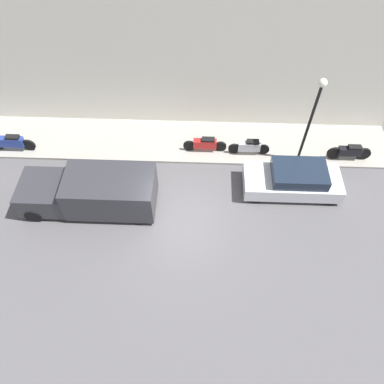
{
  "coord_description": "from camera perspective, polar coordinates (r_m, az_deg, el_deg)",
  "views": [
    {
      "loc": [
        -8.03,
        -0.81,
        12.62
      ],
      "look_at": [
        1.11,
        -0.47,
        0.6
      ],
      "focal_mm": 35.0,
      "sensor_mm": 36.0,
      "label": 1
    }
  ],
  "objects": [
    {
      "name": "ground_plane",
      "position": [
        14.98,
        -1.96,
        -4.71
      ],
      "size": [
        60.0,
        60.0,
        0.0
      ],
      "primitive_type": "plane",
      "color": "#514F51"
    },
    {
      "name": "sidewalk",
      "position": [
        17.78,
        -1.1,
        7.74
      ],
      "size": [
        2.7,
        19.03,
        0.1
      ],
      "color": "gray",
      "rests_on": "ground_plane"
    },
    {
      "name": "building_facade",
      "position": [
        16.91,
        -1.01,
        19.02
      ],
      "size": [
        0.3,
        19.03,
        6.46
      ],
      "color": "silver",
      "rests_on": "ground_plane"
    },
    {
      "name": "parked_car",
      "position": [
        16.02,
        15.21,
        1.8
      ],
      "size": [
        1.68,
        3.99,
        1.3
      ],
      "color": "silver",
      "rests_on": "ground_plane"
    },
    {
      "name": "delivery_van",
      "position": [
        15.31,
        -15.21,
        0.06
      ],
      "size": [
        1.94,
        5.35,
        1.69
      ],
      "color": "#2D2D33",
      "rests_on": "ground_plane"
    },
    {
      "name": "motorcycle_blue",
      "position": [
        18.86,
        -25.76,
        6.84
      ],
      "size": [
        0.3,
        2.05,
        0.84
      ],
      "color": "navy",
      "rests_on": "sidewalk"
    },
    {
      "name": "motorcycle_red",
      "position": [
        17.02,
        2.03,
        7.33
      ],
      "size": [
        0.3,
        1.96,
        0.74
      ],
      "color": "#B21E1E",
      "rests_on": "sidewalk"
    },
    {
      "name": "motorcycle_black",
      "position": [
        18.04,
        22.91,
        5.66
      ],
      "size": [
        0.3,
        1.92,
        0.78
      ],
      "color": "black",
      "rests_on": "sidewalk"
    },
    {
      "name": "scooter_silver",
      "position": [
        17.07,
        8.73,
        6.85
      ],
      "size": [
        0.3,
        1.84,
        0.79
      ],
      "color": "#B7B7BF",
      "rests_on": "sidewalk"
    },
    {
      "name": "streetlamp",
      "position": [
        15.71,
        18.05,
        11.73
      ],
      "size": [
        0.33,
        0.33,
        4.26
      ],
      "color": "black",
      "rests_on": "sidewalk"
    }
  ]
}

